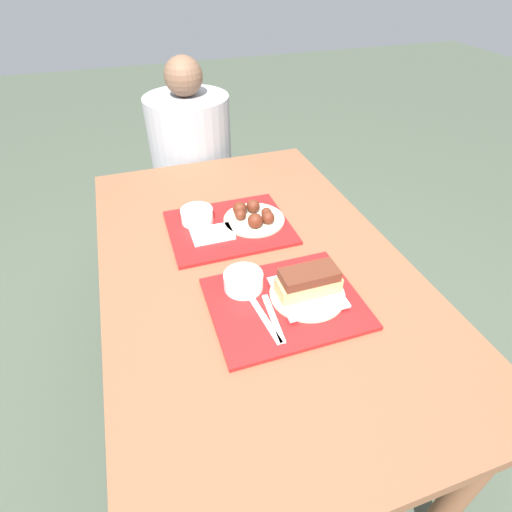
{
  "coord_description": "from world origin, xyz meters",
  "views": [
    {
      "loc": [
        -0.3,
        -0.91,
        1.55
      ],
      "look_at": [
        -0.0,
        -0.03,
        0.81
      ],
      "focal_mm": 28.0,
      "sensor_mm": 36.0,
      "label": 1
    }
  ],
  "objects_px": {
    "bowl_coleslaw_far": "(197,215)",
    "person_seated_across": "(191,146)",
    "tray_near": "(285,303)",
    "brisket_sandwich_plate": "(308,286)",
    "tray_far": "(229,227)",
    "bowl_coleslaw_near": "(243,280)",
    "wings_plate_far": "(253,216)"
  },
  "relations": [
    {
      "from": "bowl_coleslaw_far",
      "to": "person_seated_across",
      "type": "distance_m",
      "value": 0.71
    },
    {
      "from": "bowl_coleslaw_far",
      "to": "person_seated_across",
      "type": "bearing_deg",
      "value": 80.94
    },
    {
      "from": "tray_near",
      "to": "brisket_sandwich_plate",
      "type": "bearing_deg",
      "value": 2.5
    },
    {
      "from": "tray_far",
      "to": "bowl_coleslaw_near",
      "type": "bearing_deg",
      "value": -97.91
    },
    {
      "from": "brisket_sandwich_plate",
      "to": "person_seated_across",
      "type": "relative_size",
      "value": 0.3
    },
    {
      "from": "bowl_coleslaw_far",
      "to": "wings_plate_far",
      "type": "relative_size",
      "value": 0.52
    },
    {
      "from": "bowl_coleslaw_near",
      "to": "bowl_coleslaw_far",
      "type": "bearing_deg",
      "value": 98.17
    },
    {
      "from": "wings_plate_far",
      "to": "person_seated_across",
      "type": "height_order",
      "value": "person_seated_across"
    },
    {
      "from": "bowl_coleslaw_near",
      "to": "person_seated_across",
      "type": "relative_size",
      "value": 0.16
    },
    {
      "from": "bowl_coleslaw_near",
      "to": "wings_plate_far",
      "type": "bearing_deg",
      "value": 67.17
    },
    {
      "from": "bowl_coleslaw_near",
      "to": "person_seated_across",
      "type": "bearing_deg",
      "value": 86.87
    },
    {
      "from": "brisket_sandwich_plate",
      "to": "person_seated_across",
      "type": "bearing_deg",
      "value": 94.84
    },
    {
      "from": "tray_far",
      "to": "bowl_coleslaw_far",
      "type": "relative_size",
      "value": 3.68
    },
    {
      "from": "bowl_coleslaw_near",
      "to": "brisket_sandwich_plate",
      "type": "bearing_deg",
      "value": -28.82
    },
    {
      "from": "tray_near",
      "to": "wings_plate_far",
      "type": "height_order",
      "value": "wings_plate_far"
    },
    {
      "from": "bowl_coleslaw_near",
      "to": "bowl_coleslaw_far",
      "type": "relative_size",
      "value": 1.0
    },
    {
      "from": "bowl_coleslaw_near",
      "to": "brisket_sandwich_plate",
      "type": "relative_size",
      "value": 0.53
    },
    {
      "from": "wings_plate_far",
      "to": "brisket_sandwich_plate",
      "type": "bearing_deg",
      "value": -86.39
    },
    {
      "from": "wings_plate_far",
      "to": "person_seated_across",
      "type": "bearing_deg",
      "value": 95.48
    },
    {
      "from": "tray_far",
      "to": "bowl_coleslaw_far",
      "type": "xyz_separation_m",
      "value": [
        -0.1,
        0.06,
        0.03
      ]
    },
    {
      "from": "tray_near",
      "to": "wings_plate_far",
      "type": "xyz_separation_m",
      "value": [
        0.04,
        0.4,
        0.03
      ]
    },
    {
      "from": "brisket_sandwich_plate",
      "to": "bowl_coleslaw_far",
      "type": "xyz_separation_m",
      "value": [
        -0.21,
        0.46,
        -0.01
      ]
    },
    {
      "from": "tray_near",
      "to": "bowl_coleslaw_near",
      "type": "bearing_deg",
      "value": 135.51
    },
    {
      "from": "tray_near",
      "to": "tray_far",
      "type": "bearing_deg",
      "value": 96.87
    },
    {
      "from": "bowl_coleslaw_near",
      "to": "brisket_sandwich_plate",
      "type": "height_order",
      "value": "brisket_sandwich_plate"
    },
    {
      "from": "tray_near",
      "to": "bowl_coleslaw_far",
      "type": "xyz_separation_m",
      "value": [
        -0.14,
        0.46,
        0.03
      ]
    },
    {
      "from": "brisket_sandwich_plate",
      "to": "bowl_coleslaw_far",
      "type": "height_order",
      "value": "brisket_sandwich_plate"
    },
    {
      "from": "bowl_coleslaw_near",
      "to": "tray_far",
      "type": "bearing_deg",
      "value": 82.09
    },
    {
      "from": "bowl_coleslaw_near",
      "to": "brisket_sandwich_plate",
      "type": "distance_m",
      "value": 0.18
    },
    {
      "from": "tray_far",
      "to": "brisket_sandwich_plate",
      "type": "distance_m",
      "value": 0.41
    },
    {
      "from": "bowl_coleslaw_near",
      "to": "wings_plate_far",
      "type": "xyz_separation_m",
      "value": [
        0.13,
        0.31,
        -0.01
      ]
    },
    {
      "from": "bowl_coleslaw_near",
      "to": "wings_plate_far",
      "type": "distance_m",
      "value": 0.34
    }
  ]
}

